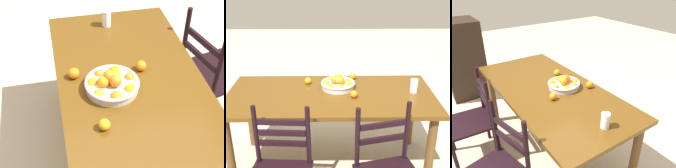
% 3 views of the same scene
% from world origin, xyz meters
% --- Properties ---
extents(ground_plane, '(12.00, 12.00, 0.00)m').
position_xyz_m(ground_plane, '(0.00, 0.00, 0.00)').
color(ground_plane, '#B7A88F').
extents(dining_table, '(1.90, 0.89, 0.78)m').
position_xyz_m(dining_table, '(0.00, 0.00, 0.68)').
color(dining_table, '#523410').
rests_on(dining_table, ground).
extents(fruit_bowl, '(0.33, 0.33, 0.14)m').
position_xyz_m(fruit_bowl, '(-0.07, -0.13, 0.82)').
color(fruit_bowl, '#BDB3B0').
rests_on(fruit_bowl, dining_table).
extents(orange_loose_0, '(0.06, 0.06, 0.06)m').
position_xyz_m(orange_loose_0, '(0.22, -0.23, 0.81)').
color(orange_loose_0, orange).
rests_on(orange_loose_0, dining_table).
extents(orange_loose_1, '(0.07, 0.07, 0.07)m').
position_xyz_m(orange_loose_1, '(-0.21, 0.08, 0.81)').
color(orange_loose_1, orange).
rests_on(orange_loose_1, dining_table).
extents(orange_loose_2, '(0.07, 0.07, 0.07)m').
position_xyz_m(orange_loose_2, '(-0.22, -0.34, 0.81)').
color(orange_loose_2, orange).
rests_on(orange_loose_2, dining_table).
extents(drinking_glass, '(0.07, 0.07, 0.12)m').
position_xyz_m(drinking_glass, '(-0.77, -0.03, 0.84)').
color(drinking_glass, silver).
rests_on(drinking_glass, dining_table).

